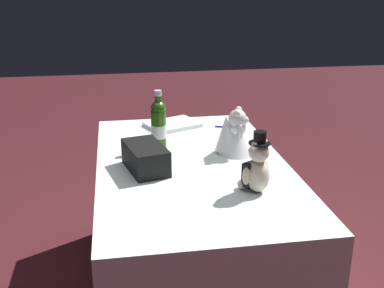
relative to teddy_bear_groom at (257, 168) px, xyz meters
name	(u,v)px	position (x,y,z in m)	size (l,w,h in m)	color
reception_table	(192,232)	(-0.35, -0.22, -0.49)	(1.55, 0.92, 0.77)	white
teddy_bear_groom	(257,168)	(0.00, 0.00, 0.00)	(0.14, 0.14, 0.27)	beige
teddy_bear_bride	(234,135)	(-0.45, 0.01, 0.00)	(0.21, 0.24, 0.24)	white
champagne_bottle	(159,124)	(-0.60, -0.36, 0.03)	(0.08, 0.08, 0.31)	#265410
signing_pen	(227,127)	(-0.87, 0.08, -0.10)	(0.06, 0.14, 0.01)	navy
gift_case_black	(145,158)	(-0.31, -0.45, -0.04)	(0.31, 0.22, 0.12)	black
guestbook	(173,125)	(-0.95, -0.24, -0.09)	(0.22, 0.30, 0.02)	white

